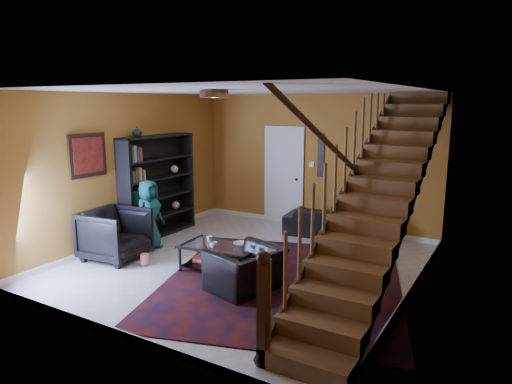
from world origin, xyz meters
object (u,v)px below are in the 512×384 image
bookshelf (158,188)px  armchair_right (245,270)px  armchair_left (115,234)px  coffee_table (221,257)px  sofa (334,222)px

bookshelf → armchair_right: 3.38m
bookshelf → armchair_left: (0.35, -1.48, -0.53)m
armchair_right → coffee_table: bearing=-104.8°
sofa → armchair_left: bearing=42.7°
armchair_right → sofa: bearing=-166.5°
armchair_left → sofa: bearing=-46.7°
bookshelf → armchair_right: bookshelf is taller
armchair_left → armchair_right: size_ratio=1.00×
bookshelf → sofa: bookshelf is taller
sofa → coffee_table: bearing=67.1°
sofa → armchair_right: armchair_right is taller
bookshelf → coffee_table: bookshelf is taller
bookshelf → armchair_left: 1.61m
sofa → coffee_table: size_ratio=1.56×
armchair_left → bookshelf: bearing=7.1°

